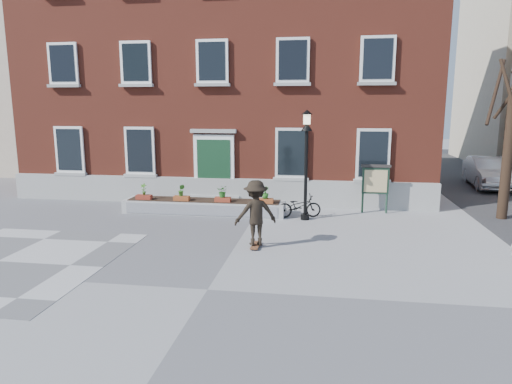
% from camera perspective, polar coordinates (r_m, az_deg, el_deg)
% --- Properties ---
extents(ground, '(100.00, 100.00, 0.00)m').
position_cam_1_polar(ground, '(10.53, -6.07, -12.04)').
color(ground, gray).
rests_on(ground, ground).
extents(distant_building, '(10.00, 12.00, 13.00)m').
position_cam_1_polar(distant_building, '(35.92, -27.10, 13.48)').
color(distant_building, '#BFB19A').
rests_on(distant_building, ground).
extents(bicycle, '(1.72, 0.95, 0.86)m').
position_cam_1_polar(bicycle, '(16.88, 5.39, -1.76)').
color(bicycle, black).
rests_on(bicycle, ground).
extents(parked_car, '(2.00, 4.77, 1.53)m').
position_cam_1_polar(parked_car, '(25.78, 27.07, 2.20)').
color(parked_car, silver).
rests_on(parked_car, ground).
extents(brick_building, '(18.40, 10.85, 12.60)m').
position_cam_1_polar(brick_building, '(23.90, -2.46, 16.09)').
color(brick_building, maroon).
rests_on(brick_building, ground).
extents(planter_assembly, '(6.20, 1.12, 1.15)m').
position_cam_1_polar(planter_assembly, '(17.57, -6.50, -1.69)').
color(planter_assembly, '#B7B6B2').
rests_on(planter_assembly, ground).
extents(bare_tree, '(1.83, 1.83, 6.16)m').
position_cam_1_polar(bare_tree, '(18.61, 29.10, 5.46)').
color(bare_tree, '#302015').
rests_on(bare_tree, ground).
extents(lamp_post, '(0.40, 0.40, 3.93)m').
position_cam_1_polar(lamp_post, '(16.25, 6.31, 5.28)').
color(lamp_post, black).
rests_on(lamp_post, ground).
extents(notice_board, '(1.10, 0.16, 1.87)m').
position_cam_1_polar(notice_board, '(17.95, 14.71, 1.39)').
color(notice_board, '#1B3623').
rests_on(notice_board, ground).
extents(skateboarder, '(1.41, 1.12, 1.98)m').
position_cam_1_polar(skateboarder, '(13.15, -0.04, -2.64)').
color(skateboarder, brown).
rests_on(skateboarder, ground).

